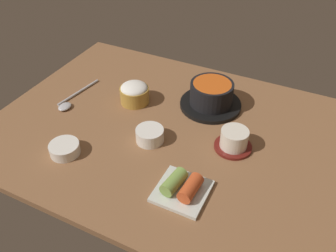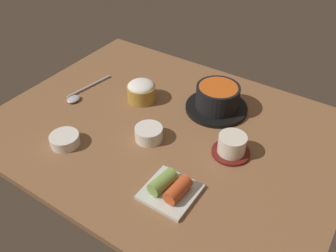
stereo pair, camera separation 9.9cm
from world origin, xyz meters
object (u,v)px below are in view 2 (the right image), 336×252
object	(u,v)px
side_bowl_near	(65,139)
spoon	(79,94)
banchan_cup_center	(149,133)
stone_pot	(217,99)
kimchi_plate	(170,189)
tea_cup_with_saucer	(232,146)
rice_bowl	(142,90)

from	to	relation	value
side_bowl_near	spoon	bearing A→B (deg)	125.28
spoon	side_bowl_near	bearing A→B (deg)	-54.72
banchan_cup_center	stone_pot	bearing A→B (deg)	67.69
kimchi_plate	tea_cup_with_saucer	bearing A→B (deg)	73.76
stone_pot	spoon	world-z (taller)	stone_pot
kimchi_plate	side_bowl_near	distance (cm)	33.91
kimchi_plate	side_bowl_near	size ratio (longest dim) A/B	1.51
kimchi_plate	banchan_cup_center	bearing A→B (deg)	140.09
stone_pot	rice_bowl	bearing A→B (deg)	-159.49
rice_bowl	side_bowl_near	size ratio (longest dim) A/B	1.14
rice_bowl	tea_cup_with_saucer	distance (cm)	35.79
banchan_cup_center	spoon	xyz separation A→B (cm)	(-31.59, 4.61, -1.46)
stone_pot	banchan_cup_center	bearing A→B (deg)	-112.31
spoon	stone_pot	bearing A→B (deg)	24.01
kimchi_plate	spoon	distance (cm)	50.71
tea_cup_with_saucer	banchan_cup_center	distance (cm)	23.05
stone_pot	spoon	distance (cm)	44.97
side_bowl_near	spoon	distance (cm)	23.50
banchan_cup_center	kimchi_plate	xyz separation A→B (cm)	(15.85, -13.26, -0.34)
stone_pot	rice_bowl	xyz separation A→B (cm)	(-22.62, -8.46, -0.39)
stone_pot	kimchi_plate	xyz separation A→B (cm)	(6.47, -36.12, -2.14)
stone_pot	kimchi_plate	size ratio (longest dim) A/B	1.57
kimchi_plate	spoon	world-z (taller)	kimchi_plate
banchan_cup_center	kimchi_plate	world-z (taller)	kimchi_plate
tea_cup_with_saucer	kimchi_plate	xyz separation A→B (cm)	(-6.00, -20.59, -1.08)
banchan_cup_center	spoon	bearing A→B (deg)	171.69
rice_bowl	tea_cup_with_saucer	size ratio (longest dim) A/B	0.89
stone_pot	tea_cup_with_saucer	size ratio (longest dim) A/B	1.86
banchan_cup_center	side_bowl_near	world-z (taller)	banchan_cup_center
rice_bowl	banchan_cup_center	xyz separation A→B (cm)	(13.24, -14.40, -1.40)
kimchi_plate	spoon	xyz separation A→B (cm)	(-47.44, 17.87, -1.12)
stone_pot	tea_cup_with_saucer	world-z (taller)	stone_pot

